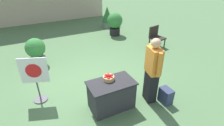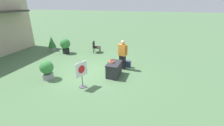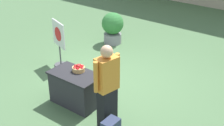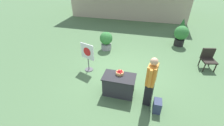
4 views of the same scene
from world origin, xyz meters
The scene contains 10 objects.
ground_plane centered at (0.00, 0.00, 0.00)m, with size 120.00×120.00×0.00m, color #4C7047.
display_table centered at (-0.06, -1.15, 0.38)m, with size 1.12×0.66×0.75m.
apple_basket centered at (-0.07, -1.02, 0.82)m, with size 0.28×0.28×0.16m.
person_visitor centered at (0.97, -1.36, 0.90)m, with size 0.34×0.60×1.75m.
backpack centered at (1.28, -1.64, 0.21)m, with size 0.24×0.34×0.42m.
poster_board centered at (-1.66, -0.07, 0.72)m, with size 0.65×0.36×1.27m.
patio_chair centered at (3.42, 1.44, 0.50)m, with size 0.65×0.65×0.90m.
potted_plant_near_left centered at (2.75, 5.03, 0.65)m, with size 0.63×0.63×1.19m.
potted_plant_far_right centered at (2.50, 3.59, 0.66)m, with size 0.78×0.78×1.16m.
potted_plant_far_left centered at (-1.47, 2.06, 0.54)m, with size 0.69×0.69×1.00m.
Camera 4 is at (0.70, -5.12, 3.90)m, focal length 24.00 mm.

